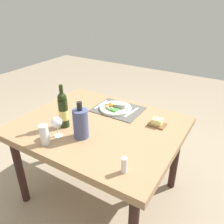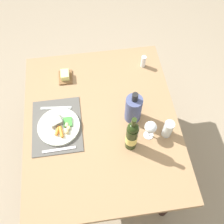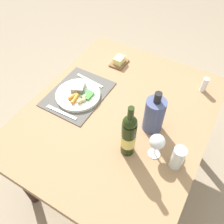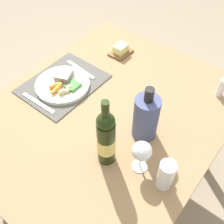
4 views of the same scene
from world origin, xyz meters
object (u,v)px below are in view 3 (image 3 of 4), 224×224
at_px(wine_glass, 157,142).
at_px(dining_table, 118,120).
at_px(salt_shaker, 204,85).
at_px(water_tumbler, 177,159).
at_px(cooler_bottle, 154,115).
at_px(wine_bottle, 129,135).
at_px(fork, 90,81).
at_px(knife, 62,112).
at_px(butter_dish, 119,61).
at_px(dinner_plate, 78,94).

bearing_deg(wine_glass, dining_table, -117.50).
bearing_deg(salt_shaker, wine_glass, -7.86).
bearing_deg(water_tumbler, cooler_bottle, -128.56).
relative_size(wine_glass, wine_bottle, 0.45).
bearing_deg(dining_table, fork, -114.48).
distance_m(knife, wine_glass, 0.60).
bearing_deg(butter_dish, wine_bottle, 32.55).
xyz_separation_m(dinner_plate, butter_dish, (-0.41, 0.06, 0.00)).
relative_size(dinner_plate, wine_glass, 1.83).
bearing_deg(wine_glass, fork, -116.00).
distance_m(dinner_plate, water_tumbler, 0.71).
relative_size(butter_dish, wine_bottle, 0.38).
relative_size(fork, wine_glass, 1.40).
distance_m(wine_glass, water_tumbler, 0.13).
bearing_deg(wine_bottle, fork, -126.43).
xyz_separation_m(butter_dish, water_tumbler, (0.56, 0.63, 0.04)).
distance_m(wine_glass, cooler_bottle, 0.17).
bearing_deg(butter_dish, salt_shaker, 93.28).
bearing_deg(fork, wine_glass, 69.95).
relative_size(fork, salt_shaker, 2.15).
height_order(dining_table, water_tumbler, water_tumbler).
bearing_deg(wine_bottle, salt_shaker, 161.74).
bearing_deg(cooler_bottle, salt_shaker, 159.67).
relative_size(butter_dish, cooler_bottle, 0.47).
relative_size(fork, knife, 1.01).
bearing_deg(salt_shaker, knife, -47.45).
bearing_deg(wine_bottle, knife, -93.58).
relative_size(dining_table, water_tumbler, 8.83).
distance_m(dining_table, water_tumbler, 0.47).
distance_m(water_tumbler, wine_bottle, 0.26).
height_order(dinner_plate, fork, dinner_plate).
distance_m(wine_glass, salt_shaker, 0.60).
bearing_deg(knife, dining_table, 120.30).
height_order(knife, salt_shaker, salt_shaker).
height_order(butter_dish, water_tumbler, water_tumbler).
height_order(fork, knife, same).
bearing_deg(fork, cooler_bottle, 80.61).
xyz_separation_m(salt_shaker, cooler_bottle, (0.44, -0.16, 0.06)).
distance_m(dinner_plate, fork, 0.15).
bearing_deg(dining_table, butter_dish, -151.08).
distance_m(salt_shaker, wine_bottle, 0.68).
bearing_deg(fork, dinner_plate, 12.06).
relative_size(dinner_plate, salt_shaker, 2.81).
height_order(knife, butter_dish, butter_dish).
xyz_separation_m(dinner_plate, cooler_bottle, (-0.01, 0.50, 0.09)).
bearing_deg(dinner_plate, dining_table, 92.84).
height_order(salt_shaker, water_tumbler, water_tumbler).
height_order(dining_table, wine_glass, wine_glass).
bearing_deg(dining_table, salt_shaker, 138.92).
xyz_separation_m(dinner_plate, wine_glass, (0.14, 0.58, 0.09)).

